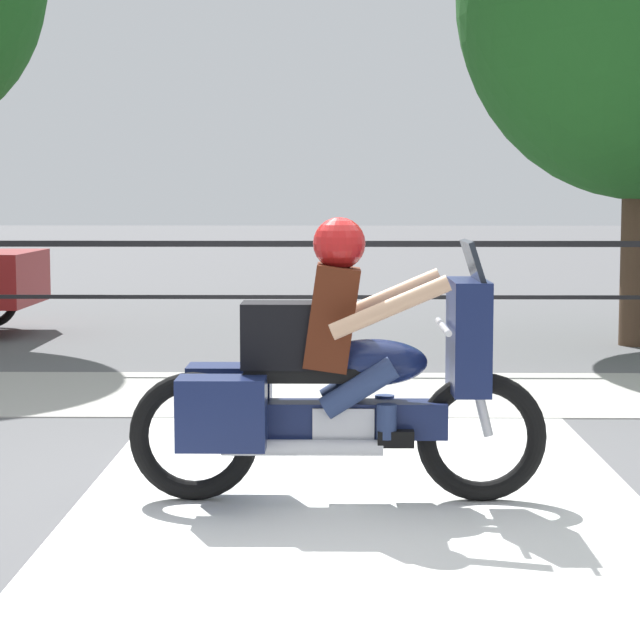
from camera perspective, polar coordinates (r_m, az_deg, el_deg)
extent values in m
plane|color=#565659|center=(7.42, 0.76, -7.57)|extent=(120.00, 120.00, 0.00)
cube|color=#A8A59E|center=(10.76, 0.77, -3.36)|extent=(44.00, 2.40, 0.01)
cube|color=silver|center=(7.23, 1.85, -7.91)|extent=(3.17, 6.00, 0.01)
cube|color=black|center=(12.42, 0.78, 3.50)|extent=(36.00, 0.04, 0.06)
cube|color=black|center=(12.45, 0.78, 1.06)|extent=(36.00, 0.03, 0.04)
cylinder|color=black|center=(12.46, 0.78, 0.77)|extent=(0.05, 0.05, 1.25)
torus|color=black|center=(7.04, 7.38, -5.33)|extent=(0.73, 0.11, 0.73)
torus|color=black|center=(7.04, -5.80, -5.31)|extent=(0.73, 0.11, 0.73)
cube|color=#141E47|center=(6.98, 0.79, -4.55)|extent=(1.22, 0.22, 0.20)
cube|color=silver|center=(6.99, 1.06, -4.96)|extent=(0.34, 0.26, 0.26)
ellipsoid|color=#141E47|center=(6.93, 2.39, -1.95)|extent=(0.61, 0.30, 0.26)
cube|color=black|center=(6.94, -0.54, -2.43)|extent=(0.71, 0.28, 0.08)
cube|color=#141E47|center=(6.94, 6.79, -0.72)|extent=(0.20, 0.59, 0.62)
cube|color=#1E232B|center=(6.91, 6.99, 2.66)|extent=(0.10, 0.50, 0.24)
cylinder|color=silver|center=(6.93, 5.64, -0.30)|extent=(0.04, 0.70, 0.04)
cylinder|color=silver|center=(6.85, -0.83, -5.86)|extent=(0.89, 0.09, 0.09)
cube|color=#141E47|center=(6.76, -4.53, -4.27)|extent=(0.48, 0.28, 0.39)
cube|color=#141E47|center=(7.23, -4.17, -3.60)|extent=(0.48, 0.28, 0.39)
cylinder|color=silver|center=(6.99, 7.17, -3.04)|extent=(0.19, 0.06, 0.57)
cube|color=#4C1E0F|center=(6.90, 0.53, 0.14)|extent=(0.32, 0.36, 0.59)
sphere|color=tan|center=(6.87, 0.87, 3.35)|extent=(0.23, 0.23, 0.23)
sphere|color=#B21919|center=(6.87, 0.87, 3.52)|extent=(0.29, 0.29, 0.29)
cylinder|color=navy|center=(6.80, 1.79, -3.12)|extent=(0.44, 0.13, 0.34)
cylinder|color=navy|center=(6.83, 3.05, -4.65)|extent=(0.11, 0.11, 0.19)
cube|color=black|center=(6.85, 3.46, -5.43)|extent=(0.20, 0.10, 0.09)
cylinder|color=navy|center=(7.09, 1.75, -2.74)|extent=(0.44, 0.13, 0.34)
cylinder|color=navy|center=(7.13, 2.95, -4.21)|extent=(0.11, 0.11, 0.19)
cube|color=black|center=(7.15, 3.35, -4.97)|extent=(0.20, 0.10, 0.09)
cylinder|color=tan|center=(6.60, 3.20, 0.57)|extent=(0.65, 0.09, 0.35)
cylinder|color=tan|center=(7.19, 3.00, 1.00)|extent=(0.65, 0.09, 0.35)
cube|color=black|center=(6.91, -1.96, -0.69)|extent=(0.40, 0.30, 0.36)
cylinder|color=#473323|center=(14.54, 14.39, 3.23)|extent=(0.42, 0.42, 2.22)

